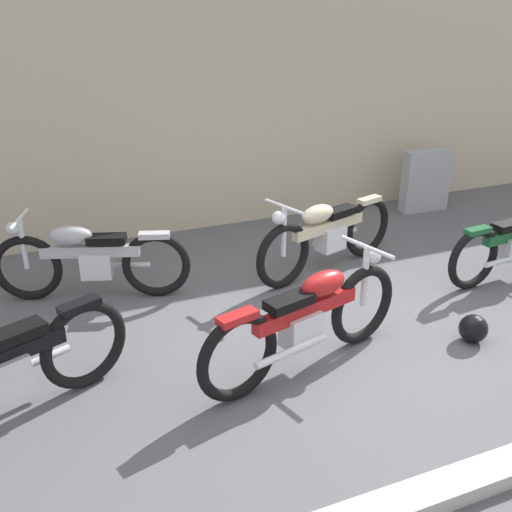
{
  "coord_description": "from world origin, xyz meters",
  "views": [
    {
      "loc": [
        -2.7,
        -4.03,
        2.97
      ],
      "look_at": [
        -0.58,
        1.08,
        0.55
      ],
      "focal_mm": 41.89,
      "sensor_mm": 36.0,
      "label": 1
    }
  ],
  "objects": [
    {
      "name": "motorcycle_red",
      "position": [
        -0.62,
        -0.15,
        0.47
      ],
      "size": [
        2.12,
        0.8,
        0.97
      ],
      "rotation": [
        0.0,
        0.0,
        0.26
      ],
      "color": "black",
      "rests_on": "ground_plane"
    },
    {
      "name": "motorcycle_cream",
      "position": [
        0.5,
        1.54,
        0.46
      ],
      "size": [
        2.06,
        0.85,
        0.95
      ],
      "rotation": [
        0.0,
        0.0,
        3.44
      ],
      "color": "black",
      "rests_on": "ground_plane"
    },
    {
      "name": "curb_strip",
      "position": [
        0.0,
        -1.81,
        0.06
      ],
      "size": [
        18.0,
        0.24,
        0.12
      ],
      "primitive_type": "cube",
      "color": "#B7B2A8",
      "rests_on": "ground_plane"
    },
    {
      "name": "helmet",
      "position": [
        1.01,
        -0.37,
        0.13
      ],
      "size": [
        0.27,
        0.27,
        0.27
      ],
      "primitive_type": "sphere",
      "color": "black",
      "rests_on": "ground_plane"
    },
    {
      "name": "ground_plane",
      "position": [
        0.0,
        0.0,
        0.0
      ],
      "size": [
        40.0,
        40.0,
        0.0
      ],
      "primitive_type": "plane",
      "color": "#56565B"
    },
    {
      "name": "stone_marker",
      "position": [
        2.89,
        2.88,
        0.46
      ],
      "size": [
        0.74,
        0.23,
        0.91
      ],
      "primitive_type": "cube",
      "rotation": [
        0.0,
        0.0,
        -0.05
      ],
      "color": "#9E9EA3",
      "rests_on": "ground_plane"
    },
    {
      "name": "building_wall",
      "position": [
        0.0,
        3.6,
        1.77
      ],
      "size": [
        18.0,
        0.3,
        3.53
      ],
      "primitive_type": "cube",
      "color": "beige",
      "rests_on": "ground_plane"
    },
    {
      "name": "motorcycle_silver",
      "position": [
        -2.12,
        1.89,
        0.45
      ],
      "size": [
        1.98,
        0.87,
        0.92
      ],
      "rotation": [
        0.0,
        0.0,
        2.81
      ],
      "color": "black",
      "rests_on": "ground_plane"
    }
  ]
}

